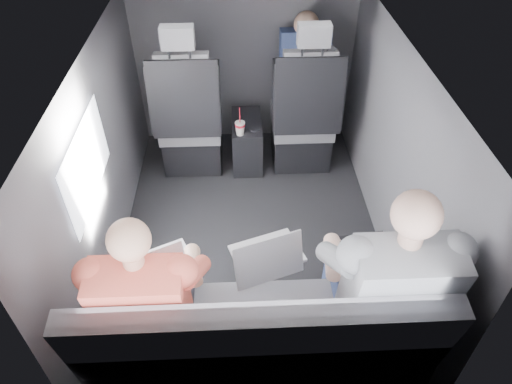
{
  "coord_description": "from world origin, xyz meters",
  "views": [
    {
      "loc": [
        -0.07,
        -2.27,
        2.38
      ],
      "look_at": [
        0.03,
        -0.05,
        0.45
      ],
      "focal_mm": 32.0,
      "sensor_mm": 36.0,
      "label": 1
    }
  ],
  "objects_px": {
    "front_seat_left": "(190,125)",
    "center_console": "(247,141)",
    "front_seat_right": "(303,122)",
    "rear_bench": "(259,346)",
    "passenger_front_right": "(303,68)",
    "laptop_black": "(365,253)",
    "passenger_rear_right": "(383,283)",
    "laptop_silver": "(268,256)",
    "passenger_rear_left": "(152,296)",
    "soda_cup": "(240,128)",
    "laptop_white": "(160,265)"
  },
  "relations": [
    {
      "from": "laptop_white",
      "to": "front_seat_left",
      "type": "bearing_deg",
      "value": 89.09
    },
    {
      "from": "center_console",
      "to": "passenger_rear_left",
      "type": "height_order",
      "value": "passenger_rear_left"
    },
    {
      "from": "rear_bench",
      "to": "front_seat_left",
      "type": "bearing_deg",
      "value": 103.31
    },
    {
      "from": "center_console",
      "to": "laptop_black",
      "type": "xyz_separation_m",
      "value": [
        0.55,
        -1.64,
        0.43
      ]
    },
    {
      "from": "laptop_white",
      "to": "passenger_rear_right",
      "type": "distance_m",
      "value": 1.08
    },
    {
      "from": "laptop_silver",
      "to": "passenger_front_right",
      "type": "xyz_separation_m",
      "value": [
        0.4,
        1.85,
        0.11
      ]
    },
    {
      "from": "front_seat_right",
      "to": "front_seat_left",
      "type": "bearing_deg",
      "value": 180.0
    },
    {
      "from": "front_seat_left",
      "to": "front_seat_right",
      "type": "height_order",
      "value": "same"
    },
    {
      "from": "front_seat_right",
      "to": "passenger_rear_right",
      "type": "height_order",
      "value": "passenger_rear_right"
    },
    {
      "from": "passenger_rear_right",
      "to": "center_console",
      "type": "bearing_deg",
      "value": 107.66
    },
    {
      "from": "laptop_white",
      "to": "laptop_silver",
      "type": "distance_m",
      "value": 0.54
    },
    {
      "from": "rear_bench",
      "to": "laptop_silver",
      "type": "xyz_separation_m",
      "value": [
        0.06,
        0.31,
        0.33
      ]
    },
    {
      "from": "center_console",
      "to": "passenger_front_right",
      "type": "xyz_separation_m",
      "value": [
        0.46,
        0.22,
        0.54
      ]
    },
    {
      "from": "laptop_white",
      "to": "laptop_black",
      "type": "height_order",
      "value": "laptop_black"
    },
    {
      "from": "laptop_black",
      "to": "passenger_front_right",
      "type": "distance_m",
      "value": 1.86
    },
    {
      "from": "laptop_white",
      "to": "passenger_rear_right",
      "type": "xyz_separation_m",
      "value": [
        1.06,
        -0.18,
        0.03
      ]
    },
    {
      "from": "front_seat_left",
      "to": "passenger_rear_right",
      "type": "distance_m",
      "value": 2.1
    },
    {
      "from": "laptop_silver",
      "to": "passenger_rear_left",
      "type": "xyz_separation_m",
      "value": [
        -0.55,
        -0.21,
        -0.01
      ]
    },
    {
      "from": "center_console",
      "to": "laptop_white",
      "type": "bearing_deg",
      "value": -105.91
    },
    {
      "from": "front_seat_left",
      "to": "laptop_black",
      "type": "height_order",
      "value": "front_seat_left"
    },
    {
      "from": "center_console",
      "to": "passenger_rear_right",
      "type": "relative_size",
      "value": 0.37
    },
    {
      "from": "front_seat_left",
      "to": "center_console",
      "type": "bearing_deg",
      "value": 5.07
    },
    {
      "from": "laptop_silver",
      "to": "passenger_front_right",
      "type": "relative_size",
      "value": 0.55
    },
    {
      "from": "front_seat_right",
      "to": "laptop_silver",
      "type": "bearing_deg",
      "value": -103.74
    },
    {
      "from": "front_seat_right",
      "to": "center_console",
      "type": "height_order",
      "value": "front_seat_right"
    },
    {
      "from": "laptop_silver",
      "to": "passenger_rear_left",
      "type": "bearing_deg",
      "value": -159.22
    },
    {
      "from": "passenger_rear_left",
      "to": "laptop_silver",
      "type": "bearing_deg",
      "value": 20.78
    },
    {
      "from": "passenger_rear_left",
      "to": "passenger_rear_right",
      "type": "bearing_deg",
      "value": -0.08
    },
    {
      "from": "front_seat_right",
      "to": "passenger_front_right",
      "type": "xyz_separation_m",
      "value": [
        0.01,
        0.26,
        0.34
      ]
    },
    {
      "from": "soda_cup",
      "to": "passenger_rear_right",
      "type": "relative_size",
      "value": 0.18
    },
    {
      "from": "front_seat_right",
      "to": "passenger_front_right",
      "type": "height_order",
      "value": "front_seat_right"
    },
    {
      "from": "rear_bench",
      "to": "laptop_black",
      "type": "relative_size",
      "value": 4.6
    },
    {
      "from": "laptop_black",
      "to": "front_seat_left",
      "type": "bearing_deg",
      "value": 122.15
    },
    {
      "from": "front_seat_right",
      "to": "rear_bench",
      "type": "height_order",
      "value": "front_seat_right"
    },
    {
      "from": "front_seat_left",
      "to": "laptop_white",
      "type": "xyz_separation_m",
      "value": [
        -0.03,
        -1.63,
        0.23
      ]
    },
    {
      "from": "front_seat_right",
      "to": "center_console",
      "type": "xyz_separation_m",
      "value": [
        -0.45,
        0.04,
        -0.2
      ]
    },
    {
      "from": "front_seat_left",
      "to": "laptop_black",
      "type": "xyz_separation_m",
      "value": [
        1.0,
        -1.6,
        0.23
      ]
    },
    {
      "from": "rear_bench",
      "to": "passenger_rear_right",
      "type": "relative_size",
      "value": 1.23
    },
    {
      "from": "laptop_black",
      "to": "passenger_rear_left",
      "type": "relative_size",
      "value": 0.29
    },
    {
      "from": "soda_cup",
      "to": "center_console",
      "type": "bearing_deg",
      "value": 73.41
    },
    {
      "from": "front_seat_right",
      "to": "rear_bench",
      "type": "xyz_separation_m",
      "value": [
        -0.45,
        -1.9,
        -0.09
      ]
    },
    {
      "from": "front_seat_left",
      "to": "laptop_silver",
      "type": "height_order",
      "value": "front_seat_left"
    },
    {
      "from": "rear_bench",
      "to": "laptop_silver",
      "type": "height_order",
      "value": "rear_bench"
    },
    {
      "from": "center_console",
      "to": "soda_cup",
      "type": "height_order",
      "value": "soda_cup"
    },
    {
      "from": "laptop_black",
      "to": "center_console",
      "type": "bearing_deg",
      "value": 108.69
    },
    {
      "from": "rear_bench",
      "to": "center_console",
      "type": "bearing_deg",
      "value": 90.0
    },
    {
      "from": "laptop_white",
      "to": "laptop_black",
      "type": "relative_size",
      "value": 1.12
    },
    {
      "from": "soda_cup",
      "to": "passenger_front_right",
      "type": "relative_size",
      "value": 0.31
    },
    {
      "from": "passenger_front_right",
      "to": "passenger_rear_right",
      "type": "bearing_deg",
      "value": -86.54
    },
    {
      "from": "laptop_black",
      "to": "passenger_rear_right",
      "type": "height_order",
      "value": "passenger_rear_right"
    }
  ]
}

